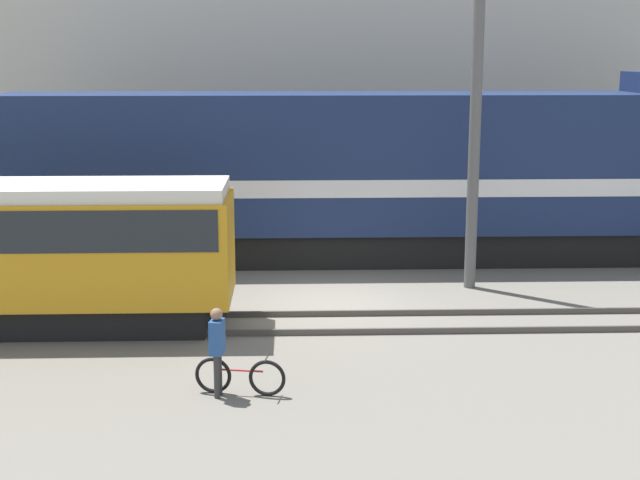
{
  "coord_description": "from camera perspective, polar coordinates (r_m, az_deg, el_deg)",
  "views": [
    {
      "loc": [
        -1.01,
        -21.49,
        6.13
      ],
      "look_at": [
        -0.31,
        -0.88,
        1.8
      ],
      "focal_mm": 50.0,
      "sensor_mm": 36.0,
      "label": 1
    }
  ],
  "objects": [
    {
      "name": "track_near",
      "position": [
        20.55,
        0.96,
        -5.29
      ],
      "size": [
        60.0,
        1.5,
        0.14
      ],
      "color": "#47423D",
      "rests_on": "ground"
    },
    {
      "name": "bicycle",
      "position": [
        16.51,
        -5.14,
        -8.69
      ],
      "size": [
        1.68,
        0.5,
        0.75
      ],
      "color": "black",
      "rests_on": "ground"
    },
    {
      "name": "track_far",
      "position": [
        26.93,
        0.25,
        -1.15
      ],
      "size": [
        60.0,
        1.51,
        0.14
      ],
      "color": "#47423D",
      "rests_on": "ground"
    },
    {
      "name": "building_backdrop",
      "position": [
        34.71,
        -0.28,
        10.46
      ],
      "size": [
        40.57,
        6.0,
        10.57
      ],
      "color": "beige",
      "rests_on": "ground"
    },
    {
      "name": "utility_pole_left",
      "position": [
        23.45,
        9.92,
        8.08
      ],
      "size": [
        0.3,
        0.3,
        9.31
      ],
      "color": "#595959",
      "rests_on": "ground"
    },
    {
      "name": "person",
      "position": [
        16.25,
        -6.6,
        -6.59
      ],
      "size": [
        0.28,
        0.39,
        1.67
      ],
      "color": "#333333",
      "rests_on": "ground"
    },
    {
      "name": "freight_locomotive",
      "position": [
        26.57,
        3.53,
        4.22
      ],
      "size": [
        21.69,
        3.04,
        5.6
      ],
      "color": "black",
      "rests_on": "ground"
    },
    {
      "name": "ground_plane",
      "position": [
        22.37,
        0.72,
        -4.05
      ],
      "size": [
        120.0,
        120.0,
        0.0
      ],
      "primitive_type": "plane",
      "color": "slate"
    },
    {
      "name": "streetcar",
      "position": [
        20.92,
        -18.36,
        -0.41
      ],
      "size": [
        9.19,
        2.54,
        3.33
      ],
      "color": "black",
      "rests_on": "ground"
    }
  ]
}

